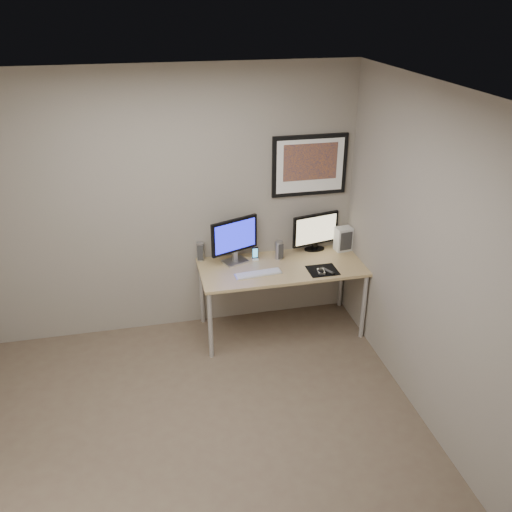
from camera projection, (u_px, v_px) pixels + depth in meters
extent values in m
plane|color=brown|center=(200.00, 439.00, 4.23)|extent=(3.60, 3.60, 0.00)
plane|color=white|center=(180.00, 98.00, 3.07)|extent=(3.60, 3.60, 0.00)
plane|color=gray|center=(172.00, 207.00, 5.14)|extent=(3.60, 0.00, 3.60)
plane|color=gray|center=(435.00, 269.00, 4.00)|extent=(0.00, 3.40, 3.40)
cube|color=#9C834B|center=(282.00, 267.00, 5.28)|extent=(1.60, 0.70, 0.03)
cylinder|color=silver|center=(210.00, 325.00, 5.03)|extent=(0.04, 0.04, 0.70)
cylinder|color=silver|center=(202.00, 293.00, 5.57)|extent=(0.04, 0.04, 0.70)
cylinder|color=silver|center=(364.00, 307.00, 5.32)|extent=(0.04, 0.04, 0.70)
cylinder|color=silver|center=(341.00, 277.00, 5.86)|extent=(0.04, 0.04, 0.70)
cube|color=black|center=(310.00, 165.00, 5.24)|extent=(0.75, 0.03, 0.60)
cube|color=white|center=(310.00, 166.00, 5.23)|extent=(0.67, 0.00, 0.52)
cube|color=orange|center=(310.00, 162.00, 5.21)|extent=(0.54, 0.00, 0.36)
cube|color=#AAAAAE|center=(235.00, 261.00, 5.35)|extent=(0.28, 0.24, 0.02)
cube|color=#AAAAAE|center=(235.00, 256.00, 5.32)|extent=(0.05, 0.05, 0.10)
cube|color=black|center=(234.00, 236.00, 5.22)|extent=(0.48, 0.21, 0.34)
cube|color=#0F12A8|center=(235.00, 236.00, 5.21)|extent=(0.42, 0.17, 0.29)
cube|color=black|center=(314.00, 249.00, 5.60)|extent=(0.23, 0.16, 0.02)
cube|color=black|center=(315.00, 246.00, 5.59)|extent=(0.06, 0.05, 0.05)
cube|color=black|center=(315.00, 229.00, 5.50)|extent=(0.50, 0.13, 0.33)
cube|color=tan|center=(316.00, 230.00, 5.49)|extent=(0.45, 0.10, 0.28)
cylinder|color=#AAAAAE|center=(201.00, 251.00, 5.35)|extent=(0.09, 0.09, 0.19)
cylinder|color=#AAAAAE|center=(279.00, 250.00, 5.38)|extent=(0.09, 0.09, 0.19)
cube|color=black|center=(255.00, 253.00, 5.37)|extent=(0.06, 0.06, 0.14)
cube|color=silver|center=(258.00, 273.00, 5.12)|extent=(0.46, 0.16, 0.02)
cube|color=black|center=(323.00, 270.00, 5.19)|extent=(0.28, 0.25, 0.00)
ellipsoid|color=black|center=(321.00, 271.00, 5.14)|extent=(0.07, 0.11, 0.03)
cube|color=black|center=(327.00, 271.00, 5.16)|extent=(0.12, 0.17, 0.02)
cube|color=silver|center=(343.00, 239.00, 5.55)|extent=(0.18, 0.14, 0.25)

